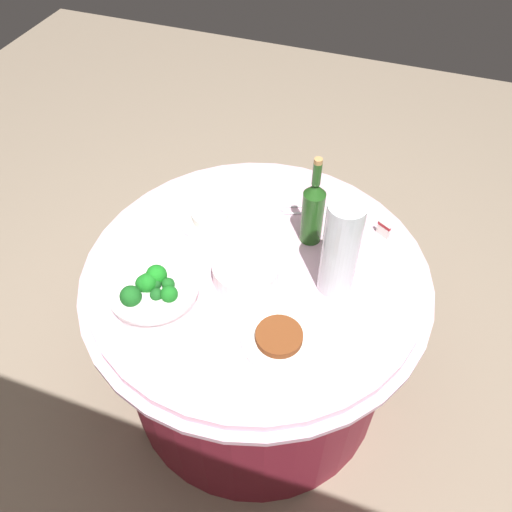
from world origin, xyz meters
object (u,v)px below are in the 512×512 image
Objects in this scene: broccoli_bowl at (153,290)px; label_placard_front at (384,229)px; food_plate_rice at (210,217)px; plate_stack at (246,272)px; food_plate_stir_fry at (279,338)px; wine_bottle at (313,210)px; serving_tongs at (304,210)px; decorative_fruit_vase at (339,254)px.

broccoli_bowl is 5.09× the size of label_placard_front.
label_placard_front reaches higher than food_plate_rice.
plate_stack is 0.51m from label_placard_front.
plate_stack reaches higher than food_plate_stir_fry.
food_plate_stir_fry is at bearing 133.98° from food_plate_rice.
wine_bottle is at bearing -120.43° from plate_stack.
food_plate_rice is (0.30, 0.16, 0.01)m from serving_tongs.
label_placard_front is (-0.37, -0.34, -0.00)m from plate_stack.
serving_tongs is at bearing -64.89° from wine_bottle.
serving_tongs is 0.57m from food_plate_stir_fry.
label_placard_front is at bearing 174.06° from serving_tongs.
decorative_fruit_vase is at bearing 163.63° from food_plate_rice.
wine_bottle is at bearing 115.11° from serving_tongs.
serving_tongs is at bearing -5.94° from label_placard_front.
food_plate_stir_fry is at bearing 69.03° from label_placard_front.
food_plate_rice is at bearing -93.75° from broccoli_bowl.
decorative_fruit_vase is at bearing -111.57° from food_plate_stir_fry.
decorative_fruit_vase reaches higher than serving_tongs.
food_plate_rice is (-0.02, -0.38, -0.03)m from broccoli_bowl.
broccoli_bowl is 0.41m from food_plate_stir_fry.
food_plate_rice is (0.48, -0.14, -0.13)m from decorative_fruit_vase.
wine_bottle is 1.53× the size of food_plate_stir_fry.
decorative_fruit_vase is at bearing -166.15° from plate_stack.
label_placard_front is at bearing -167.24° from food_plate_rice.
label_placard_front is (-0.23, -0.10, -0.10)m from wine_bottle.
food_plate_stir_fry is (-0.09, 0.56, 0.01)m from serving_tongs.
food_plate_stir_fry is at bearing 68.43° from decorative_fruit_vase.
serving_tongs is at bearing -81.10° from food_plate_stir_fry.
wine_bottle is 1.53× the size of food_plate_rice.
food_plate_rice is at bearing -16.37° from decorative_fruit_vase.
decorative_fruit_vase is 0.32m from label_placard_front.
decorative_fruit_vase is 1.55× the size of food_plate_rice.
wine_bottle is (-0.14, -0.24, 0.09)m from plate_stack.
label_placard_front is at bearing -140.03° from broccoli_bowl.
plate_stack is 0.26m from food_plate_stir_fry.
label_placard_front is (-0.59, -0.13, 0.01)m from food_plate_rice.
food_plate_stir_fry is at bearing 93.69° from wine_bottle.
food_plate_rice is at bearing -46.02° from food_plate_stir_fry.
food_plate_stir_fry is (0.10, 0.26, -0.13)m from decorative_fruit_vase.
decorative_fruit_vase is 0.31m from food_plate_stir_fry.
food_plate_rice is (0.36, 0.04, -0.11)m from wine_bottle.
broccoli_bowl is 1.27× the size of food_plate_rice.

